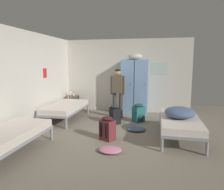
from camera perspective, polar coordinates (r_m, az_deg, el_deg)
name	(u,v)px	position (r m, az deg, el deg)	size (l,w,h in m)	color
ground_plane	(110,134)	(5.37, -0.59, -10.50)	(8.49, 8.49, 0.00)	gray
room_backdrop	(80,78)	(6.62, -8.53, 4.50)	(4.54, 5.37, 2.58)	beige
locker_bank	(135,86)	(7.40, 6.09, 2.47)	(0.90, 0.55, 2.07)	#7A9ECC
shelf_unit	(73,102)	(7.96, -10.51, -1.74)	(0.38, 0.30, 0.57)	brown
bed_right	(180,122)	(5.28, 17.67, -6.91)	(0.90, 1.90, 0.49)	gray
bed_left_front	(8,136)	(4.60, -26.11, -9.74)	(0.90, 1.90, 0.49)	gray
bed_left_rear	(66,107)	(6.80, -12.30, -3.25)	(0.90, 1.90, 0.49)	gray
bedding_heap	(180,112)	(5.23, 17.72, -4.43)	(0.71, 0.76, 0.25)	slate
person_traveler	(118,89)	(6.77, 1.54, 1.72)	(0.49, 0.24, 1.56)	#3D3833
water_bottle	(70,93)	(7.96, -11.05, 0.52)	(0.07, 0.07, 0.20)	white
lotion_bottle	(74,94)	(7.85, -10.21, 0.28)	(0.05, 0.05, 0.15)	beige
backpack_black	(115,115)	(6.24, 0.70, -5.26)	(0.41, 0.41, 0.55)	black
backpack_maroon	(108,129)	(4.95, -1.15, -9.00)	(0.40, 0.41, 0.55)	maroon
backpack_teal	(139,113)	(6.46, 7.14, -4.86)	(0.42, 0.42, 0.55)	#23666B
clothes_pile_denim	(136,129)	(5.69, 6.46, -8.98)	(0.50, 0.43, 0.08)	#42567A
clothes_pile_pink	(110,150)	(4.37, -0.48, -14.46)	(0.46, 0.36, 0.09)	pink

